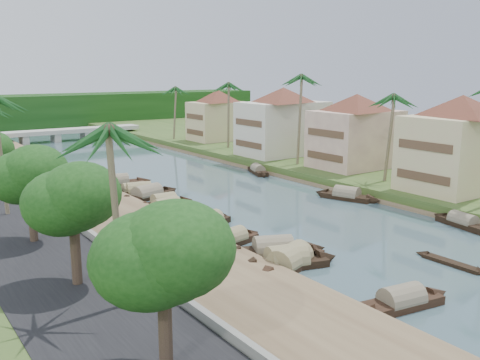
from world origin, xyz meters
TOP-DOWN VIEW (x-y plane):
  - ground at (0.00, 0.00)m, footprint 220.00×220.00m
  - left_bank at (-16.00, 20.00)m, footprint 10.00×180.00m
  - right_bank at (19.00, 20.00)m, footprint 16.00×180.00m
  - retaining_wall at (-20.20, 20.00)m, footprint 0.40×180.00m
  - far_right_fill at (56.00, 20.00)m, footprint 60.00×220.00m
  - treeline at (0.00, 100.00)m, footprint 120.00×14.00m
  - bridge at (0.00, 72.00)m, footprint 28.00×4.00m
  - building_near at (18.99, -2.00)m, footprint 14.85×14.85m
  - building_mid at (19.99, 14.00)m, footprint 14.11×14.11m
  - building_far at (18.99, 28.00)m, footprint 15.59×15.59m
  - building_distant at (19.99, 48.00)m, footprint 12.62×12.62m
  - sampan_0 at (-8.27, -16.50)m, footprint 7.73×2.65m
  - sampan_1 at (-9.56, -7.34)m, footprint 8.54×4.04m
  - sampan_2 at (-9.39, -7.52)m, footprint 9.63×5.07m
  - sampan_3 at (-8.84, -4.84)m, footprint 8.62×5.12m
  - sampan_4 at (-9.96, -0.85)m, footprint 6.91×2.82m
  - sampan_5 at (-8.66, 4.52)m, footprint 6.17×3.97m
  - sampan_6 at (-9.27, 6.63)m, footprint 7.15×2.72m
  - sampan_7 at (-9.69, 11.31)m, footprint 8.18×3.66m
  - sampan_8 at (-8.97, 13.21)m, footprint 6.96×1.94m
  - sampan_9 at (-8.75, 17.71)m, footprint 9.30×4.20m
  - sampan_10 at (-9.20, 20.35)m, footprint 7.36×2.41m
  - sampan_11 at (-8.86, 19.64)m, footprint 8.06×3.71m
  - sampan_12 at (-9.28, 25.84)m, footprint 9.62×3.24m
  - sampan_13 at (-10.15, 28.63)m, footprint 7.23×2.67m
  - sampan_14 at (10.07, -8.72)m, footprint 2.57×7.42m
  - sampan_15 at (9.13, 4.79)m, footprint 4.24×7.96m
  - sampan_16 at (10.04, 22.38)m, footprint 3.66×7.20m
  - canoe_0 at (0.64, -13.92)m, footprint 0.92×6.28m
  - canoe_1 at (-9.80, -6.02)m, footprint 5.34×3.00m
  - canoe_2 at (-10.61, 23.53)m, footprint 5.14×2.05m
  - palm_1 at (16.00, 5.24)m, footprint 3.20×3.20m
  - palm_2 at (15.00, 19.75)m, footprint 3.20×3.20m
  - palm_3 at (16.00, 38.65)m, footprint 3.20×3.20m
  - palm_4 at (-23.00, -9.49)m, footprint 3.20×3.20m
  - palm_7 at (14.00, 54.01)m, footprint 3.20×3.20m
  - tree_0 at (-24.00, -16.64)m, footprint 4.93×4.93m
  - tree_1 at (-24.00, -5.00)m, footprint 4.75×4.75m
  - tree_2 at (-24.00, 4.99)m, footprint 4.80×4.80m
  - tree_6 at (24.00, 30.63)m, footprint 4.94×4.94m
  - person_near at (-15.81, -0.40)m, footprint 0.64×0.61m
  - person_far at (-16.96, 14.91)m, footprint 0.79×0.66m

SIDE VIEW (x-z plane):
  - ground at x=0.00m, z-range 0.00..0.00m
  - canoe_0 at x=0.64m, z-range -0.31..0.51m
  - canoe_1 at x=-9.80m, z-range -0.34..0.54m
  - canoe_2 at x=-10.61m, z-range -0.27..0.47m
  - left_bank at x=-16.00m, z-range 0.00..0.80m
  - sampan_16 at x=10.04m, z-range -0.50..1.31m
  - sampan_14 at x=10.07m, z-range -0.51..1.32m
  - sampan_4 at x=-9.96m, z-range -0.57..1.39m
  - sampan_13 at x=-10.15m, z-range -0.58..1.40m
  - sampan_5 at x=-8.66m, z-range -0.59..1.41m
  - sampan_0 at x=-8.27m, z-range -0.60..1.42m
  - sampan_10 at x=-9.20m, z-range -0.60..1.42m
  - sampan_6 at x=-9.27m, z-range -0.64..1.47m
  - sampan_15 at x=9.13m, z-range -0.65..1.48m
  - sampan_7 at x=-9.69m, z-range -0.66..1.49m
  - sampan_8 at x=-8.97m, z-range -0.67..1.50m
  - sampan_12 at x=-9.28m, z-range -0.71..1.54m
  - sampan_11 at x=-8.86m, z-range -0.71..1.55m
  - sampan_9 at x=-8.75m, z-range -0.73..1.57m
  - sampan_3 at x=-8.84m, z-range -0.74..1.57m
  - sampan_1 at x=-9.56m, z-range -0.80..1.65m
  - sampan_2 at x=-9.39m, z-range -0.82..1.66m
  - far_right_fill at x=56.00m, z-range 0.00..1.15m
  - right_bank at x=19.00m, z-range 0.00..1.20m
  - retaining_wall at x=-20.20m, z-range 0.80..1.90m
  - person_far at x=-16.96m, z-range 0.80..2.23m
  - person_near at x=-15.81m, z-range 0.80..2.27m
  - bridge at x=0.00m, z-range 0.52..2.92m
  - treeline at x=0.00m, z-range 0.00..8.00m
  - building_distant at x=19.99m, z-range 1.28..10.48m
  - building_mid at x=19.99m, z-range 1.28..10.98m
  - tree_6 at x=24.00m, z-range 2.70..9.92m
  - building_near at x=18.99m, z-range 1.28..11.48m
  - building_far at x=18.99m, z-range 1.28..11.48m
  - tree_2 at x=-24.00m, z-range 2.87..9.93m
  - tree_1 at x=-24.00m, z-range 2.96..10.16m
  - tree_0 at x=-24.00m, z-range 2.93..10.20m
  - palm_7 at x=14.00m, z-range 4.95..15.98m
  - palm_1 at x=16.00m, z-range 5.13..16.55m
  - palm_4 at x=-23.00m, z-range 5.24..16.49m
  - palm_3 at x=16.00m, z-range 5.43..17.50m
  - palm_2 at x=15.00m, z-range 6.10..19.64m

